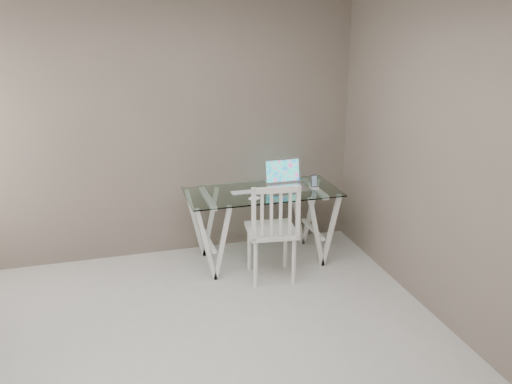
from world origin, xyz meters
TOP-DOWN VIEW (x-y plane):
  - room at (-0.06, 0.02)m, footprint 4.50×4.52m
  - desk at (0.90, 1.75)m, footprint 1.50×0.70m
  - chair at (0.88, 1.30)m, footprint 0.49×0.49m
  - laptop at (1.17, 1.82)m, footprint 0.38×0.31m
  - keyboard at (0.73, 1.75)m, footprint 0.29×0.12m
  - mouse at (0.76, 1.52)m, footprint 0.12×0.07m
  - phone_dock at (1.43, 1.68)m, footprint 0.08×0.08m

SIDE VIEW (x-z plane):
  - desk at x=0.90m, z-range 0.01..0.76m
  - chair at x=0.88m, z-range 0.05..1.03m
  - keyboard at x=0.73m, z-range 0.75..0.75m
  - mouse at x=0.76m, z-range 0.75..0.78m
  - phone_dock at x=1.43m, z-range 0.71..0.86m
  - laptop at x=1.17m, z-range 0.68..0.95m
  - room at x=-0.06m, z-range 0.36..3.07m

